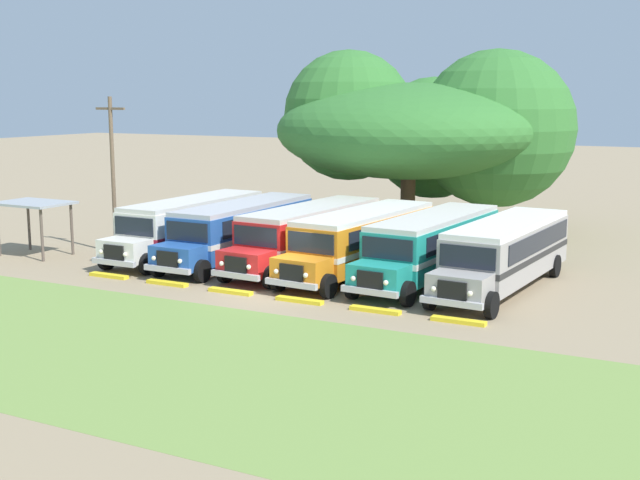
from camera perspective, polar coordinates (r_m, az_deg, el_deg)
name	(u,v)px	position (r m, az deg, el deg)	size (l,w,h in m)	color
ground_plane	(271,295)	(33.84, -3.36, -3.77)	(220.00, 220.00, 0.00)	#937F60
foreground_grass_strip	(136,349)	(27.30, -12.50, -7.34)	(80.00, 11.59, 0.01)	olive
parked_bus_slot_0	(191,224)	(42.47, -8.84, 1.10)	(2.71, 10.84, 2.82)	silver
parked_bus_slot_1	(241,229)	(40.66, -5.42, 0.79)	(2.73, 10.85, 2.82)	#23519E
parked_bus_slot_2	(309,233)	(39.15, -0.77, 0.48)	(3.24, 10.92, 2.82)	red
parked_bus_slot_3	(362,239)	(37.59, 2.91, 0.07)	(3.37, 10.94, 2.82)	orange
parked_bus_slot_4	(432,244)	(36.61, 7.67, -0.27)	(3.27, 10.93, 2.82)	teal
parked_bus_slot_5	(505,251)	(35.44, 12.59, -0.75)	(3.25, 10.92, 2.82)	#9E9993
curb_wheelstop_0	(109,276)	(38.14, -14.26, -2.38)	(2.00, 0.36, 0.15)	yellow
curb_wheelstop_1	(167,283)	(36.10, -10.43, -2.93)	(2.00, 0.36, 0.15)	yellow
curb_wheelstop_2	(230,291)	(34.23, -6.16, -3.52)	(2.00, 0.36, 0.15)	yellow
curb_wheelstop_3	(300,300)	(32.58, -1.41, -4.15)	(2.00, 0.36, 0.15)	yellow
curb_wheelstop_4	(375,310)	(31.19, 3.80, -4.82)	(2.00, 0.36, 0.15)	yellow
curb_wheelstop_5	(458,321)	(30.07, 9.47, -5.49)	(2.00, 0.36, 0.15)	yellow
broad_shade_tree	(426,129)	(49.91, 7.25, 7.55)	(16.95, 15.64, 10.64)	brown
utility_pole	(113,171)	(43.43, -14.01, 4.62)	(1.80, 0.20, 7.93)	brown
waiting_shelter	(34,207)	(44.08, -19.02, 2.14)	(3.60, 2.60, 2.72)	brown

